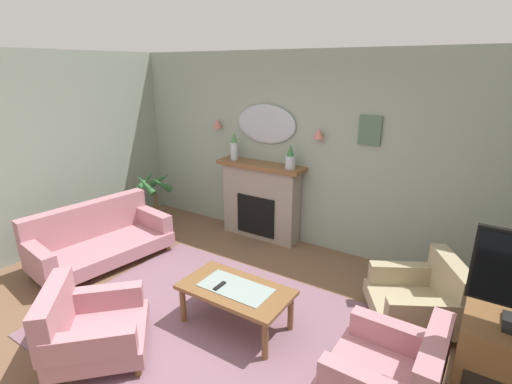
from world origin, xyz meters
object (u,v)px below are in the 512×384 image
(fireplace, at_px, (260,201))
(armchair_beside_couch, at_px, (394,371))
(wall_mirror, at_px, (266,124))
(coffee_table, at_px, (236,293))
(mantel_vase_left, at_px, (290,158))
(wall_sconce_right, at_px, (319,133))
(mantel_vase_right, at_px, (234,147))
(armchair_in_corner, at_px, (423,297))
(armchair_by_coffee_table, at_px, (88,327))
(floral_couch, at_px, (98,239))
(potted_plant_corner_palm, at_px, (155,200))
(wall_sconce_left, at_px, (217,123))
(tv_remote, at_px, (220,286))
(framed_picture, at_px, (370,130))

(fireplace, bearing_deg, armchair_beside_couch, -39.51)
(wall_mirror, relative_size, coffee_table, 0.87)
(mantel_vase_left, relative_size, coffee_table, 0.31)
(wall_sconce_right, height_order, armchair_beside_couch, wall_sconce_right)
(mantel_vase_right, distance_m, armchair_in_corner, 3.24)
(mantel_vase_right, height_order, armchair_by_coffee_table, mantel_vase_right)
(floral_couch, relative_size, armchair_in_corner, 1.64)
(potted_plant_corner_palm, bearing_deg, armchair_in_corner, -4.92)
(mantel_vase_left, relative_size, wall_sconce_left, 2.40)
(fireplace, distance_m, armchair_by_coffee_table, 3.01)
(mantel_vase_left, xyz_separation_m, armchair_by_coffee_table, (-0.43, -2.97, -1.00))
(floral_couch, bearing_deg, armchair_beside_couch, -3.24)
(mantel_vase_left, xyz_separation_m, armchair_in_corner, (1.99, -0.87, -1.00))
(tv_remote, xyz_separation_m, armchair_beside_couch, (1.69, -0.03, -0.15))
(wall_sconce_right, xyz_separation_m, coffee_table, (0.08, -2.04, -1.28))
(armchair_by_coffee_table, distance_m, armchair_beside_couch, 2.60)
(mantel_vase_left, relative_size, potted_plant_corner_palm, 0.37)
(mantel_vase_right, relative_size, floral_couch, 0.23)
(framed_picture, distance_m, armchair_beside_couch, 2.81)
(floral_couch, bearing_deg, framed_picture, 34.27)
(armchair_by_coffee_table, bearing_deg, tv_remote, 53.22)
(coffee_table, xyz_separation_m, tv_remote, (-0.14, -0.07, 0.07))
(framed_picture, distance_m, floral_couch, 3.80)
(coffee_table, height_order, armchair_by_coffee_table, armchair_by_coffee_table)
(coffee_table, distance_m, tv_remote, 0.17)
(wall_mirror, height_order, armchair_by_coffee_table, wall_mirror)
(mantel_vase_right, bearing_deg, armchair_in_corner, -16.42)
(wall_sconce_left, relative_size, armchair_by_coffee_table, 0.12)
(armchair_by_coffee_table, bearing_deg, wall_sconce_right, 75.79)
(tv_remote, xyz_separation_m, potted_plant_corner_palm, (-2.50, 1.49, -0.03))
(tv_remote, height_order, potted_plant_corner_palm, potted_plant_corner_palm)
(armchair_in_corner, bearing_deg, potted_plant_corner_palm, 175.08)
(fireplace, distance_m, potted_plant_corner_palm, 1.79)
(wall_sconce_right, bearing_deg, armchair_by_coffee_table, -104.21)
(wall_sconce_right, xyz_separation_m, floral_couch, (-2.26, -1.92, -1.34))
(armchair_by_coffee_table, bearing_deg, wall_mirror, 91.25)
(wall_mirror, relative_size, armchair_in_corner, 0.87)
(floral_couch, height_order, armchair_by_coffee_table, floral_couch)
(wall_mirror, height_order, potted_plant_corner_palm, wall_mirror)
(wall_sconce_left, height_order, framed_picture, framed_picture)
(tv_remote, distance_m, armchair_beside_couch, 1.70)
(fireplace, bearing_deg, wall_mirror, 90.00)
(mantel_vase_right, xyz_separation_m, wall_mirror, (0.45, 0.17, 0.35))
(wall_sconce_left, relative_size, armchair_beside_couch, 0.17)
(wall_sconce_left, distance_m, wall_sconce_right, 1.70)
(wall_sconce_right, distance_m, armchair_beside_couch, 3.02)
(wall_mirror, relative_size, armchair_by_coffee_table, 0.84)
(framed_picture, xyz_separation_m, coffee_table, (-0.57, -2.10, -1.37))
(armchair_by_coffee_table, height_order, armchair_beside_couch, same)
(mantel_vase_left, xyz_separation_m, floral_couch, (-1.91, -1.80, -0.98))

